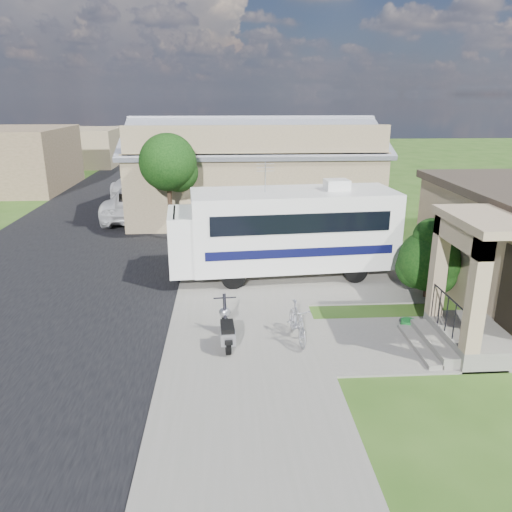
{
  "coord_description": "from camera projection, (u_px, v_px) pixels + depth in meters",
  "views": [
    {
      "loc": [
        -1.38,
        -12.16,
        6.06
      ],
      "look_at": [
        -0.5,
        2.5,
        1.3
      ],
      "focal_mm": 35.0,
      "sensor_mm": 36.0,
      "label": 1
    }
  ],
  "objects": [
    {
      "name": "bicycle",
      "position": [
        297.0,
        324.0,
        12.7
      ],
      "size": [
        0.63,
        1.67,
        0.98
      ],
      "primitive_type": "imported",
      "rotation": [
        0.0,
        0.0,
        0.11
      ],
      "color": "#AAAAB2",
      "rests_on": "ground"
    },
    {
      "name": "pickup_truck",
      "position": [
        139.0,
        201.0,
        25.55
      ],
      "size": [
        2.94,
        6.2,
        1.71
      ],
      "primitive_type": "imported",
      "rotation": [
        0.0,
        0.0,
        3.13
      ],
      "color": "silver",
      "rests_on": "ground"
    },
    {
      "name": "sidewalk_slab",
      "position": [
        235.0,
        232.0,
        22.92
      ],
      "size": [
        4.0,
        80.0,
        0.06
      ],
      "primitive_type": "cube",
      "color": "slate",
      "rests_on": "ground"
    },
    {
      "name": "street_slab",
      "position": [
        92.0,
        235.0,
        22.56
      ],
      "size": [
        9.0,
        80.0,
        0.02
      ],
      "primitive_type": "cube",
      "color": "black",
      "rests_on": "ground"
    },
    {
      "name": "scooter",
      "position": [
        227.0,
        330.0,
        12.42
      ],
      "size": [
        0.58,
        1.67,
        1.09
      ],
      "rotation": [
        0.0,
        0.0,
        0.07
      ],
      "color": "black",
      "rests_on": "ground"
    },
    {
      "name": "ground",
      "position": [
        280.0,
        330.0,
        13.49
      ],
      "size": [
        120.0,
        120.0,
        0.0
      ],
      "primitive_type": "plane",
      "color": "#274A13"
    },
    {
      "name": "street_tree_c",
      "position": [
        196.0,
        134.0,
        38.96
      ],
      "size": [
        2.44,
        2.4,
        4.42
      ],
      "color": "black",
      "rests_on": "ground"
    },
    {
      "name": "street_tree_a",
      "position": [
        171.0,
        165.0,
        20.87
      ],
      "size": [
        2.44,
        2.4,
        4.58
      ],
      "color": "black",
      "rests_on": "ground"
    },
    {
      "name": "shrub",
      "position": [
        431.0,
        257.0,
        15.28
      ],
      "size": [
        2.08,
        1.98,
        2.55
      ],
      "color": "black",
      "rests_on": "ground"
    },
    {
      "name": "van",
      "position": [
        143.0,
        179.0,
        32.03
      ],
      "size": [
        3.64,
        6.55,
        1.79
      ],
      "primitive_type": "imported",
      "rotation": [
        0.0,
        0.0,
        -0.19
      ],
      "color": "silver",
      "rests_on": "ground"
    },
    {
      "name": "driveway_slab",
      "position": [
        308.0,
        272.0,
        17.84
      ],
      "size": [
        7.0,
        6.0,
        0.05
      ],
      "primitive_type": "cube",
      "color": "slate",
      "rests_on": "ground"
    },
    {
      "name": "garden_hose",
      "position": [
        408.0,
        324.0,
        13.6
      ],
      "size": [
        0.41,
        0.41,
        0.19
      ],
      "primitive_type": "cylinder",
      "color": "#156A25",
      "rests_on": "ground"
    },
    {
      "name": "walk_slab",
      "position": [
        401.0,
        343.0,
        12.71
      ],
      "size": [
        4.0,
        3.0,
        0.05
      ],
      "primitive_type": "cube",
      "color": "slate",
      "rests_on": "ground"
    },
    {
      "name": "warehouse",
      "position": [
        252.0,
        176.0,
        26.14
      ],
      "size": [
        12.5,
        8.4,
        5.04
      ],
      "color": "#7B674D",
      "rests_on": "ground"
    },
    {
      "name": "street_tree_b",
      "position": [
        187.0,
        141.0,
        30.32
      ],
      "size": [
        2.44,
        2.4,
        4.73
      ],
      "color": "black",
      "rests_on": "ground"
    },
    {
      "name": "distant_bldg_near",
      "position": [
        73.0,
        147.0,
        44.43
      ],
      "size": [
        8.0,
        7.0,
        3.2
      ],
      "primitive_type": "cube",
      "color": "#7B674D",
      "rests_on": "ground"
    },
    {
      "name": "motorhome",
      "position": [
        285.0,
        229.0,
        17.03
      ],
      "size": [
        7.82,
        3.02,
        3.92
      ],
      "rotation": [
        0.0,
        0.0,
        0.08
      ],
      "color": "silver",
      "rests_on": "ground"
    }
  ]
}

